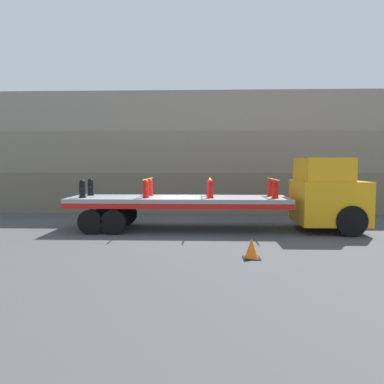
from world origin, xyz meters
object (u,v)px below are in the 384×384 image
at_px(fire_hydrant_black_near_0, 82,189).
at_px(fire_hydrant_red_near_3, 275,189).
at_px(traffic_cone, 252,249).
at_px(fire_hydrant_red_near_1, 146,189).
at_px(flatbed_trailer, 163,203).
at_px(fire_hydrant_red_near_2, 210,189).
at_px(fire_hydrant_red_far_3, 271,188).
at_px(fire_hydrant_black_far_0, 91,187).
at_px(fire_hydrant_red_far_2, 210,188).
at_px(fire_hydrant_red_far_1, 150,187).
at_px(truck_cab, 330,194).

height_order(fire_hydrant_black_near_0, fire_hydrant_red_near_3, same).
bearing_deg(fire_hydrant_red_near_3, traffic_cone, -108.92).
bearing_deg(fire_hydrant_red_near_1, fire_hydrant_red_near_3, 0.00).
bearing_deg(flatbed_trailer, traffic_cone, -56.61).
relative_size(fire_hydrant_red_near_2, traffic_cone, 1.24).
bearing_deg(traffic_cone, fire_hydrant_red_near_3, 71.08).
height_order(fire_hydrant_red_near_3, traffic_cone, fire_hydrant_red_near_3).
xyz_separation_m(fire_hydrant_black_near_0, traffic_cone, (6.08, -4.02, -1.39)).
xyz_separation_m(fire_hydrant_red_near_2, fire_hydrant_red_far_3, (2.49, 1.06, 0.00)).
relative_size(fire_hydrant_black_near_0, traffic_cone, 1.24).
distance_m(fire_hydrant_black_near_0, fire_hydrant_black_far_0, 1.06).
bearing_deg(fire_hydrant_red_far_2, fire_hydrant_black_far_0, 180.00).
xyz_separation_m(flatbed_trailer, fire_hydrant_red_near_3, (4.37, -0.53, 0.61)).
height_order(fire_hydrant_red_near_3, fire_hydrant_red_far_3, same).
height_order(fire_hydrant_red_far_1, fire_hydrant_red_far_2, same).
distance_m(truck_cab, fire_hydrant_red_near_1, 7.22).
xyz_separation_m(fire_hydrant_red_near_2, fire_hydrant_red_near_3, (2.49, 0.00, 0.00)).
bearing_deg(fire_hydrant_red_near_2, fire_hydrant_red_near_1, 180.00).
bearing_deg(fire_hydrant_red_near_1, fire_hydrant_red_far_3, 11.99).
bearing_deg(fire_hydrant_red_near_2, traffic_cone, -74.55).
xyz_separation_m(fire_hydrant_black_far_0, fire_hydrant_red_near_1, (2.49, -1.06, 0.00)).
bearing_deg(truck_cab, fire_hydrant_black_far_0, 176.88).
distance_m(flatbed_trailer, fire_hydrant_black_far_0, 3.19).
bearing_deg(truck_cab, fire_hydrant_red_far_1, 175.80).
bearing_deg(traffic_cone, fire_hydrant_black_near_0, 146.56).
bearing_deg(fire_hydrant_black_far_0, fire_hydrant_red_near_1, -23.02).
relative_size(fire_hydrant_red_far_2, traffic_cone, 1.24).
height_order(fire_hydrant_black_near_0, fire_hydrant_red_far_2, same).
bearing_deg(fire_hydrant_black_near_0, fire_hydrant_red_near_2, 0.00).
relative_size(fire_hydrant_red_near_1, fire_hydrant_red_near_3, 1.00).
distance_m(fire_hydrant_black_near_0, traffic_cone, 7.42).
xyz_separation_m(fire_hydrant_black_far_0, fire_hydrant_red_far_1, (2.49, 0.00, 0.00)).
xyz_separation_m(truck_cab, fire_hydrant_red_near_3, (-2.23, -0.53, 0.23)).
height_order(fire_hydrant_black_far_0, fire_hydrant_red_far_2, same).
xyz_separation_m(fire_hydrant_black_near_0, fire_hydrant_red_near_1, (2.49, 0.00, 0.00)).
bearing_deg(fire_hydrant_red_far_3, fire_hydrant_red_near_3, -90.00).
height_order(fire_hydrant_red_near_2, fire_hydrant_red_near_3, same).
relative_size(truck_cab, flatbed_trailer, 0.33).
distance_m(fire_hydrant_black_near_0, fire_hydrant_red_far_2, 5.09).
bearing_deg(fire_hydrant_red_far_2, fire_hydrant_red_near_3, -23.02).
xyz_separation_m(fire_hydrant_red_near_1, traffic_cone, (3.60, -4.02, -1.39)).
distance_m(fire_hydrant_red_far_1, traffic_cone, 6.37).
bearing_deg(fire_hydrant_red_near_3, flatbed_trailer, 173.11).
xyz_separation_m(fire_hydrant_red_far_1, fire_hydrant_red_far_2, (2.49, 0.00, 0.00)).
distance_m(flatbed_trailer, fire_hydrant_red_far_1, 1.01).
height_order(fire_hydrant_red_far_1, fire_hydrant_red_far_3, same).
relative_size(fire_hydrant_red_far_2, fire_hydrant_red_near_3, 1.00).
xyz_separation_m(truck_cab, traffic_cone, (-3.60, -4.55, -1.16)).
bearing_deg(fire_hydrant_red_near_3, fire_hydrant_red_far_2, 156.98).
height_order(truck_cab, fire_hydrant_black_far_0, truck_cab).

